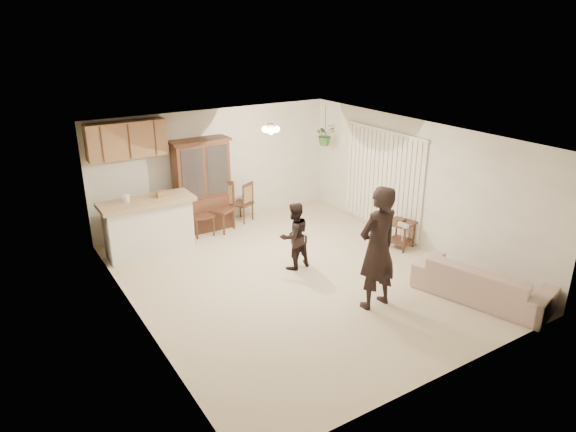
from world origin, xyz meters
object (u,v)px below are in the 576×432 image
adult (377,253)px  chair_hutch_left (221,217)px  chair_hutch_right (242,210)px  sofa (483,278)px  china_hutch (202,186)px  child (294,233)px  side_table (400,234)px  chair_bar (202,222)px

adult → chair_hutch_left: 4.23m
chair_hutch_left → chair_hutch_right: 0.70m
sofa → chair_hutch_left: size_ratio=1.75×
sofa → china_hutch: size_ratio=0.95×
adult → child: bearing=-82.5°
china_hutch → side_table: china_hutch is taller
china_hutch → chair_hutch_right: size_ratio=2.16×
sofa → chair_bar: 5.59m
sofa → child: size_ratio=1.39×
chair_bar → chair_hutch_left: size_ratio=0.92×
china_hutch → chair_hutch_left: size_ratio=1.84×
china_hutch → chair_hutch_left: bearing=-41.9°
adult → chair_bar: (-1.14, 4.12, -0.62)m
chair_bar → chair_hutch_right: (1.08, 0.28, -0.02)m
side_table → china_hutch: bearing=134.5°
adult → chair_hutch_left: adult is taller
chair_bar → chair_hutch_left: (0.44, 0.01, 0.02)m
chair_hutch_left → chair_hutch_right: bearing=81.9°
child → chair_hutch_right: child is taller
chair_hutch_right → side_table: bearing=96.1°
sofa → adult: bearing=48.2°
chair_bar → chair_hutch_left: bearing=6.4°
chair_bar → child: bearing=-65.8°
sofa → chair_hutch_right: chair_hutch_right is taller
side_table → chair_hutch_right: size_ratio=0.68×
chair_hutch_left → adult: bearing=-21.2°
sofa → side_table: 2.21m
side_table → chair_hutch_left: bearing=134.0°
child → china_hutch: size_ratio=0.68×
sofa → chair_hutch_left: bearing=8.7°
sofa → chair_hutch_left: 5.40m
sofa → side_table: (0.31, 2.18, -0.08)m
adult → chair_hutch_right: (-0.06, 4.40, -0.64)m
adult → china_hutch: china_hutch is taller
child → china_hutch: (-0.64, 2.58, 0.30)m
adult → child: adult is taller
chair_bar → chair_hutch_right: 1.11m
china_hutch → chair_hutch_right: bearing=0.6°
sofa → chair_hutch_right: (-1.66, 5.15, -0.11)m
child → adult: bearing=95.5°
sofa → child: (-1.95, 2.55, 0.31)m
side_table → chair_bar: chair_bar is taller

